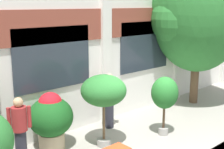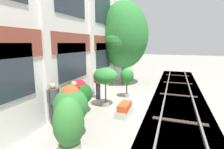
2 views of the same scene
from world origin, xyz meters
name	(u,v)px [view 1 (image 1 of 2)]	position (x,y,z in m)	size (l,w,h in m)	color
ground_plane	(169,146)	(0.00, 0.00, 0.00)	(80.00, 80.00, 0.00)	#9E998E
broadleaf_tree	(199,7)	(3.72, 1.73, 3.56)	(3.73, 3.56, 6.09)	brown
potted_plant_tall_urn	(165,94)	(0.48, 0.59, 1.22)	(0.76, 0.76, 1.71)	gray
potted_plant_fluted_column	(51,118)	(-2.34, 2.02, 0.83)	(1.16, 1.16, 1.51)	tan
potted_plant_terracotta_small	(104,92)	(-1.25, 1.20, 1.49)	(1.18, 1.18, 1.93)	gray
resident_watching_tracks	(109,99)	(-0.31, 2.03, 0.91)	(0.45, 0.34, 1.69)	#282833
resident_near_plants	(20,130)	(-3.37, 1.64, 0.90)	(0.49, 0.34, 1.67)	#282833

